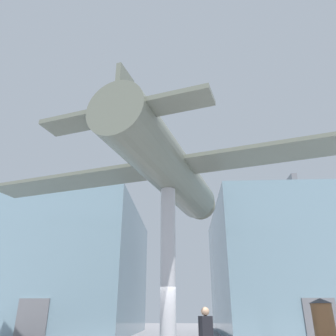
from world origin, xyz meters
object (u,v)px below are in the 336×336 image
support_pylon_central (168,266)px  suspended_airplane (169,169)px  visitor_person (206,333)px  info_kiosk (324,326)px

support_pylon_central → suspended_airplane: bearing=73.3°
suspended_airplane → support_pylon_central: bearing=-90.0°
visitor_person → info_kiosk: info_kiosk is taller
visitor_person → support_pylon_central: bearing=82.5°
suspended_airplane → info_kiosk: suspended_airplane is taller
support_pylon_central → visitor_person: support_pylon_central is taller
support_pylon_central → suspended_airplane: (0.06, 0.20, 4.40)m
support_pylon_central → visitor_person: 3.80m
support_pylon_central → info_kiosk: bearing=7.5°
info_kiosk → support_pylon_central: bearing=-172.5°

